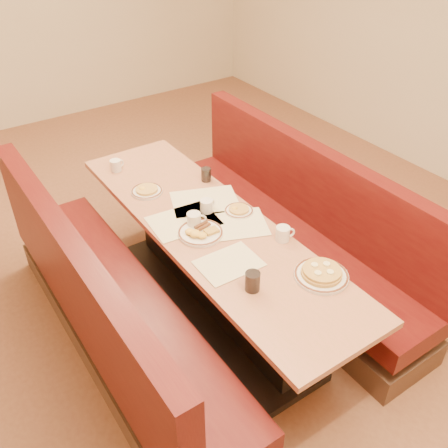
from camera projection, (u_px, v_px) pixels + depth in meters
ground at (212, 309)px, 3.61m from camera, size 8.00×8.00×0.00m
room_envelope at (206, 33)px, 2.49m from camera, size 6.04×8.04×2.82m
diner_table at (211, 270)px, 3.39m from camera, size 0.70×2.50×0.75m
booth_left at (111, 315)px, 3.07m from camera, size 0.55×2.50×1.05m
booth_right at (293, 235)px, 3.74m from camera, size 0.55×2.50×1.05m
placemat_near_left at (229, 263)px, 2.86m from camera, size 0.36×0.27×0.00m
placemat_near_right at (233, 224)px, 3.17m from camera, size 0.51×0.46×0.00m
placemat_far_left at (184, 221)px, 3.21m from camera, size 0.45×0.35×0.00m
placemat_far_right at (205, 201)px, 3.40m from camera, size 0.53×0.47×0.00m
pancake_plate at (321, 274)px, 2.76m from camera, size 0.30×0.30×0.07m
eggs_plate at (200, 232)px, 3.08m from camera, size 0.28×0.28×0.06m
extra_plate_mid at (239, 210)px, 3.29m from camera, size 0.19×0.19×0.04m
extra_plate_far at (147, 191)px, 3.49m from camera, size 0.22×0.22×0.04m
coffee_mug_a at (283, 233)px, 3.02m from camera, size 0.12×0.09×0.09m
coffee_mug_b at (195, 220)px, 3.14m from camera, size 0.12×0.09×0.10m
coffee_mug_c at (207, 206)px, 3.27m from camera, size 0.12×0.08×0.09m
coffee_mug_d at (116, 165)px, 3.73m from camera, size 0.11×0.08×0.09m
soda_tumbler_near at (253, 281)px, 2.66m from camera, size 0.08×0.08×0.11m
soda_tumbler_mid at (206, 175)px, 3.60m from camera, size 0.07×0.07×0.10m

